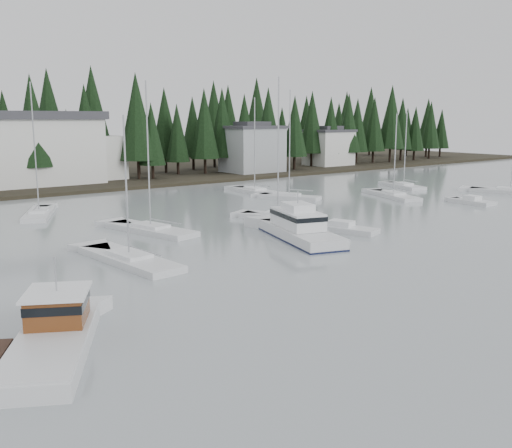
{
  "coord_description": "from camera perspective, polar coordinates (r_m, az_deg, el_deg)",
  "views": [
    {
      "loc": [
        -28.9,
        -6.53,
        10.44
      ],
      "look_at": [
        -2.8,
        27.0,
        2.5
      ],
      "focal_mm": 40.0,
      "sensor_mm": 36.0,
      "label": 1
    }
  ],
  "objects": [
    {
      "name": "far_shore_land",
      "position": [
        107.99,
        -22.25,
        4.25
      ],
      "size": [
        240.0,
        54.0,
        1.0
      ],
      "primitive_type": "cube",
      "color": "black",
      "rests_on": "ground"
    },
    {
      "name": "conifer_treeline",
      "position": [
        97.5,
        -20.47,
        3.77
      ],
      "size": [
        200.0,
        22.0,
        20.0
      ],
      "primitive_type": null,
      "color": "black",
      "rests_on": "ground"
    },
    {
      "name": "house_east_a",
      "position": [
        106.71,
        -0.38,
        7.61
      ],
      "size": [
        10.6,
        8.48,
        9.25
      ],
      "color": "#999EA0",
      "rests_on": "ground"
    },
    {
      "name": "house_east_b",
      "position": [
        122.78,
        7.29,
        7.68
      ],
      "size": [
        9.54,
        7.42,
        8.25
      ],
      "color": "silver",
      "rests_on": "ground"
    },
    {
      "name": "harbor_inn",
      "position": [
        92.7,
        -21.76,
        6.95
      ],
      "size": [
        29.5,
        11.5,
        10.9
      ],
      "color": "silver",
      "rests_on": "ground"
    },
    {
      "name": "lobster_boat_brown",
      "position": [
        27.89,
        -19.8,
        -10.89
      ],
      "size": [
        7.29,
        9.75,
        4.65
      ],
      "rotation": [
        0.0,
        0.0,
        1.07
      ],
      "color": "silver",
      "rests_on": "ground"
    },
    {
      "name": "cabin_cruiser_center",
      "position": [
        49.9,
        4.34,
        -0.68
      ],
      "size": [
        6.62,
        11.72,
        4.81
      ],
      "rotation": [
        0.0,
        0.0,
        1.27
      ],
      "color": "silver",
      "rests_on": "ground"
    },
    {
      "name": "sailboat_0",
      "position": [
        65.83,
        -20.84,
        0.84
      ],
      "size": [
        6.22,
        9.75,
        14.66
      ],
      "rotation": [
        0.0,
        0.0,
        1.15
      ],
      "color": "silver",
      "rests_on": "ground"
    },
    {
      "name": "sailboat_2",
      "position": [
        59.55,
        2.2,
        0.58
      ],
      "size": [
        5.64,
        8.39,
        15.03
      ],
      "rotation": [
        0.0,
        0.0,
        1.99
      ],
      "color": "silver",
      "rests_on": "ground"
    },
    {
      "name": "sailboat_3",
      "position": [
        74.55,
        3.33,
        2.59
      ],
      "size": [
        5.83,
        8.37,
        14.47
      ],
      "rotation": [
        0.0,
        0.0,
        2.04
      ],
      "color": "silver",
      "rests_on": "ground"
    },
    {
      "name": "sailboat_4",
      "position": [
        42.87,
        -12.54,
        -3.7
      ],
      "size": [
        3.77,
        10.81,
        11.19
      ],
      "rotation": [
        0.0,
        0.0,
        1.66
      ],
      "color": "silver",
      "rests_on": "ground"
    },
    {
      "name": "sailboat_7",
      "position": [
        89.46,
        14.54,
        3.59
      ],
      "size": [
        5.02,
        8.56,
        11.77
      ],
      "rotation": [
        0.0,
        0.0,
        1.25
      ],
      "color": "silver",
      "rests_on": "ground"
    },
    {
      "name": "sailboat_8",
      "position": [
        88.05,
        24.08,
        2.9
      ],
      "size": [
        6.88,
        10.98,
        14.77
      ],
      "rotation": [
        0.0,
        0.0,
        1.97
      ],
      "color": "silver",
      "rests_on": "ground"
    },
    {
      "name": "sailboat_9",
      "position": [
        53.72,
        -10.48,
        -0.72
      ],
      "size": [
        4.99,
        10.55,
        14.24
      ],
      "rotation": [
        0.0,
        0.0,
        1.8
      ],
      "color": "silver",
      "rests_on": "ground"
    },
    {
      "name": "sailboat_10",
      "position": [
        78.16,
        13.56,
        2.65
      ],
      "size": [
        5.9,
        10.12,
        11.52
      ],
      "rotation": [
        0.0,
        0.0,
        1.22
      ],
      "color": "silver",
      "rests_on": "ground"
    },
    {
      "name": "sailboat_11",
      "position": [
        80.58,
        -0.13,
        3.19
      ],
      "size": [
        3.26,
        9.18,
        13.71
      ],
      "rotation": [
        0.0,
        0.0,
        1.51
      ],
      "color": "silver",
      "rests_on": "ground"
    },
    {
      "name": "runabout_1",
      "position": [
        53.76,
        8.5,
        -0.59
      ],
      "size": [
        4.19,
        7.22,
        1.42
      ],
      "rotation": [
        0.0,
        0.0,
        1.88
      ],
      "color": "silver",
      "rests_on": "ground"
    },
    {
      "name": "runabout_2",
      "position": [
        75.12,
        20.77,
        2.01
      ],
      "size": [
        2.58,
        5.66,
        1.42
      ],
      "rotation": [
        0.0,
        0.0,
        1.5
      ],
      "color": "silver",
      "rests_on": "ground"
    }
  ]
}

